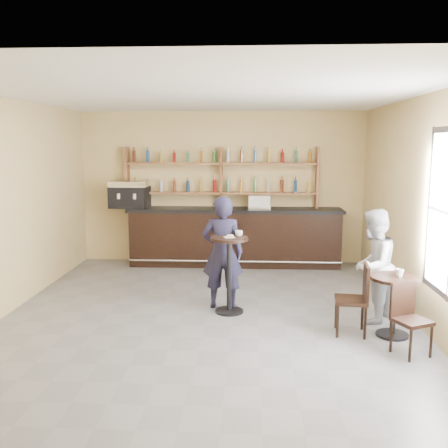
# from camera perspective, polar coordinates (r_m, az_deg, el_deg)

# --- Properties ---
(floor) EXTENTS (7.00, 7.00, 0.00)m
(floor) POSITION_cam_1_polar(r_m,az_deg,el_deg) (7.57, -1.88, -10.34)
(floor) COLOR slate
(floor) RESTS_ON ground
(ceiling) EXTENTS (7.00, 7.00, 0.00)m
(ceiling) POSITION_cam_1_polar(r_m,az_deg,el_deg) (7.17, -2.01, 14.54)
(ceiling) COLOR white
(ceiling) RESTS_ON wall_back
(wall_back) EXTENTS (7.00, 0.00, 7.00)m
(wall_back) POSITION_cam_1_polar(r_m,az_deg,el_deg) (10.67, -0.27, 4.18)
(wall_back) COLOR tan
(wall_back) RESTS_ON floor
(wall_front) EXTENTS (7.00, 0.00, 7.00)m
(wall_front) POSITION_cam_1_polar(r_m,az_deg,el_deg) (3.78, -6.66, -5.11)
(wall_front) COLOR tan
(wall_front) RESTS_ON floor
(wall_left) EXTENTS (0.00, 7.00, 7.00)m
(wall_left) POSITION_cam_1_polar(r_m,az_deg,el_deg) (8.04, -23.77, 1.76)
(wall_left) COLOR tan
(wall_left) RESTS_ON floor
(wall_right) EXTENTS (0.00, 7.00, 7.00)m
(wall_right) POSITION_cam_1_polar(r_m,az_deg,el_deg) (7.55, 21.39, 1.47)
(wall_right) COLOR tan
(wall_right) RESTS_ON floor
(shelf_unit) EXTENTS (4.00, 0.26, 1.40)m
(shelf_unit) POSITION_cam_1_polar(r_m,az_deg,el_deg) (10.52, -0.32, 5.25)
(shelf_unit) COLOR brown
(shelf_unit) RESTS_ON wall_back
(liquor_bottles) EXTENTS (3.68, 0.10, 1.00)m
(liquor_bottles) POSITION_cam_1_polar(r_m,az_deg,el_deg) (10.51, -0.32, 6.18)
(liquor_bottles) COLOR #8C5919
(liquor_bottles) RESTS_ON shelf_unit
(bar_counter) EXTENTS (4.43, 0.87, 1.20)m
(bar_counter) POSITION_cam_1_polar(r_m,az_deg,el_deg) (10.44, 1.25, -1.47)
(bar_counter) COLOR black
(bar_counter) RESTS_ON floor
(espresso_machine) EXTENTS (0.82, 0.57, 0.56)m
(espresso_machine) POSITION_cam_1_polar(r_m,az_deg,el_deg) (10.62, -10.74, 3.33)
(espresso_machine) COLOR black
(espresso_machine) RESTS_ON bar_counter
(pastry_case) EXTENTS (0.47, 0.38, 0.27)m
(pastry_case) POSITION_cam_1_polar(r_m,az_deg,el_deg) (10.33, 4.05, 2.52)
(pastry_case) COLOR silver
(pastry_case) RESTS_ON bar_counter
(pedestal_table) EXTENTS (0.64, 0.64, 1.16)m
(pedestal_table) POSITION_cam_1_polar(r_m,az_deg,el_deg) (7.52, 0.61, -5.86)
(pedestal_table) COLOR black
(pedestal_table) RESTS_ON floor
(napkin) EXTENTS (0.19, 0.19, 0.00)m
(napkin) POSITION_cam_1_polar(r_m,az_deg,el_deg) (7.39, 0.62, -1.51)
(napkin) COLOR white
(napkin) RESTS_ON pedestal_table
(donut) EXTENTS (0.13, 0.13, 0.04)m
(donut) POSITION_cam_1_polar(r_m,az_deg,el_deg) (7.38, 0.69, -1.37)
(donut) COLOR #C08146
(donut) RESTS_ON napkin
(cup_pedestal) EXTENTS (0.14, 0.14, 0.09)m
(cup_pedestal) POSITION_cam_1_polar(r_m,az_deg,el_deg) (7.48, 1.72, -1.07)
(cup_pedestal) COLOR white
(cup_pedestal) RESTS_ON pedestal_table
(man_main) EXTENTS (0.65, 0.44, 1.75)m
(man_main) POSITION_cam_1_polar(r_m,az_deg,el_deg) (7.67, -0.18, -3.27)
(man_main) COLOR black
(man_main) RESTS_ON floor
(cafe_table) EXTENTS (0.77, 0.77, 0.81)m
(cafe_table) POSITION_cam_1_polar(r_m,az_deg,el_deg) (7.03, 18.82, -8.91)
(cafe_table) COLOR black
(cafe_table) RESTS_ON floor
(cup_cafe) EXTENTS (0.14, 0.14, 0.10)m
(cup_cafe) POSITION_cam_1_polar(r_m,az_deg,el_deg) (6.92, 19.41, -5.28)
(cup_cafe) COLOR white
(cup_cafe) RESTS_ON cafe_table
(chair_west) EXTENTS (0.46, 0.46, 0.96)m
(chair_west) POSITION_cam_1_polar(r_m,az_deg,el_deg) (6.93, 14.31, -8.33)
(chair_west) COLOR black
(chair_west) RESTS_ON floor
(chair_south) EXTENTS (0.50, 0.50, 0.87)m
(chair_south) POSITION_cam_1_polar(r_m,az_deg,el_deg) (6.49, 20.69, -10.26)
(chair_south) COLOR black
(chair_south) RESTS_ON floor
(patron_second) EXTENTS (0.96, 1.00, 1.63)m
(patron_second) POSITION_cam_1_polar(r_m,az_deg,el_deg) (7.42, 16.65, -4.60)
(patron_second) COLOR #A0A0A6
(patron_second) RESTS_ON floor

